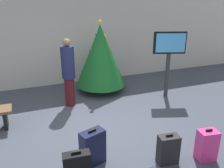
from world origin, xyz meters
The scene contains 8 objects.
ground_plane centered at (0.00, 0.00, 0.00)m, with size 16.00×16.00×0.00m, color #424754.
back_wall centered at (0.00, 3.52, 1.47)m, with size 16.00×0.20×2.95m, color beige.
holiday_tree centered at (0.87, 2.31, 1.16)m, with size 1.53×1.53×2.21m.
flight_info_kiosk centered at (2.56, 1.19, 1.36)m, with size 0.90×0.37×1.93m.
traveller_0 centered at (-0.27, 1.60, 0.98)m, with size 0.37×0.37×1.85m.
suitcase_2 centered at (0.86, -1.46, 0.27)m, with size 0.39×0.26×0.59m.
suitcase_3 centered at (1.57, -1.63, 0.30)m, with size 0.38×0.30×0.63m.
suitcase_4 centered at (-0.41, -0.99, 0.33)m, with size 0.48×0.35×0.70m.
Camera 1 is at (-1.38, -4.43, 2.85)m, focal length 38.14 mm.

